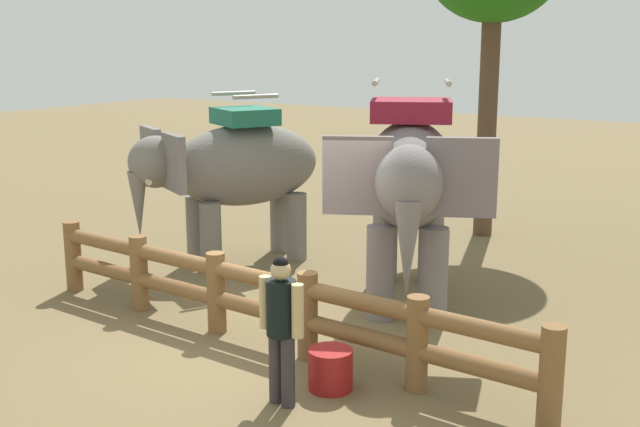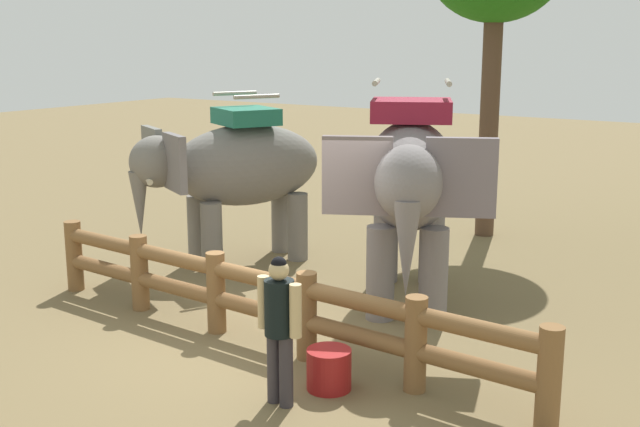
{
  "view_description": "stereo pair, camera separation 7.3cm",
  "coord_description": "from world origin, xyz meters",
  "px_view_note": "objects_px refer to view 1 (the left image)",
  "views": [
    {
      "loc": [
        5.58,
        -7.38,
        3.69
      ],
      "look_at": [
        0.0,
        1.36,
        1.4
      ],
      "focal_mm": 44.69,
      "sensor_mm": 36.0,
      "label": 1
    },
    {
      "loc": [
        5.64,
        -7.34,
        3.69
      ],
      "look_at": [
        0.0,
        1.36,
        1.4
      ],
      "focal_mm": 44.69,
      "sensor_mm": 36.0,
      "label": 2
    }
  ],
  "objects_px": {
    "tourist_woman_in_black": "(281,320)",
    "elephant_center": "(409,182)",
    "log_fence": "(260,298)",
    "elephant_near_left": "(234,169)",
    "feed_bucket": "(331,369)"
  },
  "relations": [
    {
      "from": "tourist_woman_in_black",
      "to": "elephant_center",
      "type": "bearing_deg",
      "value": 95.35
    },
    {
      "from": "log_fence",
      "to": "elephant_center",
      "type": "distance_m",
      "value": 2.73
    },
    {
      "from": "elephant_near_left",
      "to": "elephant_center",
      "type": "relative_size",
      "value": 0.89
    },
    {
      "from": "elephant_center",
      "to": "elephant_near_left",
      "type": "bearing_deg",
      "value": 173.63
    },
    {
      "from": "log_fence",
      "to": "feed_bucket",
      "type": "distance_m",
      "value": 1.57
    },
    {
      "from": "log_fence",
      "to": "elephant_center",
      "type": "bearing_deg",
      "value": 70.32
    },
    {
      "from": "elephant_near_left",
      "to": "tourist_woman_in_black",
      "type": "xyz_separation_m",
      "value": [
        3.7,
        -3.89,
        -0.68
      ]
    },
    {
      "from": "log_fence",
      "to": "tourist_woman_in_black",
      "type": "distance_m",
      "value": 1.69
    },
    {
      "from": "elephant_near_left",
      "to": "tourist_woman_in_black",
      "type": "bearing_deg",
      "value": -46.47
    },
    {
      "from": "elephant_near_left",
      "to": "feed_bucket",
      "type": "bearing_deg",
      "value": -40.18
    },
    {
      "from": "log_fence",
      "to": "feed_bucket",
      "type": "height_order",
      "value": "log_fence"
    },
    {
      "from": "elephant_near_left",
      "to": "feed_bucket",
      "type": "height_order",
      "value": "elephant_near_left"
    },
    {
      "from": "log_fence",
      "to": "elephant_center",
      "type": "height_order",
      "value": "elephant_center"
    },
    {
      "from": "elephant_near_left",
      "to": "tourist_woman_in_black",
      "type": "distance_m",
      "value": 5.41
    },
    {
      "from": "log_fence",
      "to": "elephant_center",
      "type": "xyz_separation_m",
      "value": [
        0.83,
        2.33,
        1.16
      ]
    }
  ]
}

